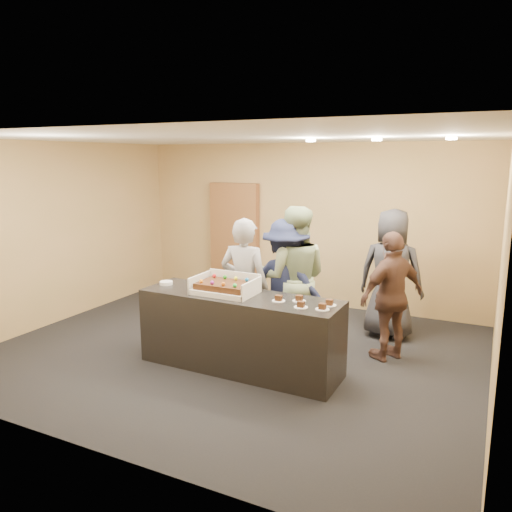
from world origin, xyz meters
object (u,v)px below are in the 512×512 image
serving_counter (240,332)px  cake_box (226,289)px  sheet_cake (225,285)px  person_server_grey (244,287)px  person_navy_man (286,285)px  person_brown_extra (392,296)px  person_dark_suit (391,274)px  person_sage_man (294,278)px  plate_stack (166,283)px  storage_cabinet (235,240)px

serving_counter → cake_box: cake_box is taller
serving_counter → sheet_cake: size_ratio=3.90×
person_server_grey → person_navy_man: bearing=-141.9°
person_navy_man → cake_box: bearing=61.6°
serving_counter → sheet_cake: 0.58m
person_brown_extra → person_dark_suit: person_dark_suit is taller
serving_counter → person_sage_man: 1.07m
plate_stack → person_brown_extra: (2.59, 1.06, -0.12)m
serving_counter → person_dark_suit: bearing=55.1°
person_navy_man → person_brown_extra: 1.32m
person_server_grey → person_sage_man: person_sage_man is taller
cake_box → person_dark_suit: 2.41m
person_navy_man → storage_cabinet: bearing=-47.6°
person_navy_man → person_brown_extra: person_navy_man is taller
serving_counter → person_dark_suit: (1.35, 1.88, 0.45)m
serving_counter → plate_stack: 1.16m
storage_cabinet → person_navy_man: 2.75m
person_brown_extra → person_dark_suit: 0.81m
storage_cabinet → cake_box: size_ratio=2.81×
person_brown_extra → person_sage_man: bearing=-45.2°
person_sage_man → person_navy_man: size_ratio=1.10×
serving_counter → plate_stack: bearing=179.4°
serving_counter → person_navy_man: bearing=75.0°
storage_cabinet → person_server_grey: 2.80m
person_server_grey → person_sage_man: (0.48, 0.45, 0.06)m
person_dark_suit → person_navy_man: bearing=44.4°
person_navy_man → person_brown_extra: size_ratio=1.07×
storage_cabinet → person_brown_extra: size_ratio=1.26×
serving_counter → cake_box: 0.53m
plate_stack → person_dark_suit: person_dark_suit is taller
plate_stack → cake_box: bearing=-0.1°
cake_box → person_server_grey: bearing=86.9°
cake_box → sheet_cake: bearing=-91.0°
person_brown_extra → person_navy_man: bearing=-42.3°
serving_counter → sheet_cake: sheet_cake is taller
person_navy_man → plate_stack: bearing=31.4°
person_sage_man → serving_counter: bearing=54.1°
storage_cabinet → person_sage_man: storage_cabinet is taller
storage_cabinet → person_server_grey: size_ratio=1.16×
plate_stack → serving_counter: bearing=-1.6°
sheet_cake → person_navy_man: person_navy_man is taller
sheet_cake → person_brown_extra: bearing=32.2°
sheet_cake → cake_box: bearing=89.0°
person_brown_extra → person_dark_suit: size_ratio=0.89×
serving_counter → person_server_grey: bearing=111.8°
person_dark_suit → cake_box: bearing=51.1°
cake_box → person_dark_suit: size_ratio=0.40×
person_sage_man → cake_box: bearing=43.1°
person_server_grey → person_dark_suit: size_ratio=0.97×
serving_counter → plate_stack: plate_stack is taller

